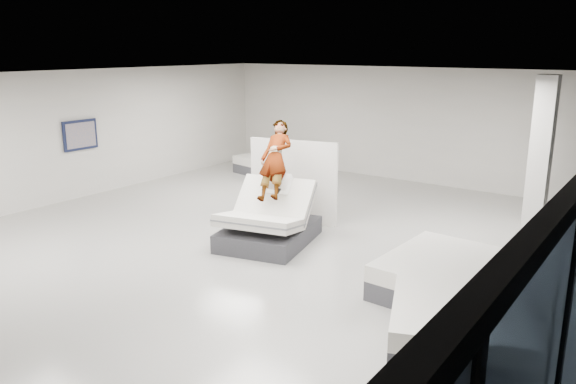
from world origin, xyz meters
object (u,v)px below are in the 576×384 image
object	(u,v)px
column	(541,154)
remote	(278,191)
flat_bed_right_far	(441,275)
flat_bed_right_near	(456,321)
hero_bed	(269,224)
divider_panel	(293,182)
person	(275,175)
wall_poster	(80,135)
flat_bed_left_far	(271,165)

from	to	relation	value
column	remote	bearing A→B (deg)	-133.18
flat_bed_right_far	flat_bed_right_near	distance (m)	1.55
hero_bed	remote	distance (m)	0.72
remote	divider_panel	bearing A→B (deg)	101.04
hero_bed	person	size ratio (longest dim) A/B	1.33
wall_poster	flat_bed_right_near	bearing A→B (deg)	-9.10
person	wall_poster	xyz separation A→B (m)	(-5.88, -0.28, 0.31)
hero_bed	flat_bed_right_far	xyz separation A→B (m)	(3.57, -0.22, -0.11)
person	hero_bed	bearing A→B (deg)	-90.00
hero_bed	column	bearing A→B (deg)	45.45
person	flat_bed_right_near	distance (m)	4.87
person	remote	world-z (taller)	person
divider_panel	flat_bed_right_far	size ratio (longest dim) A/B	0.92
flat_bed_right_near	wall_poster	size ratio (longest dim) A/B	2.71
remote	flat_bed_right_far	distance (m)	3.46
flat_bed_right_far	column	distance (m)	4.48
wall_poster	flat_bed_right_far	bearing A→B (deg)	-1.56
remote	wall_poster	bearing A→B (deg)	166.41
remote	divider_panel	xyz separation A→B (m)	(-0.64, 1.39, -0.17)
divider_panel	remote	bearing A→B (deg)	-77.80
hero_bed	flat_bed_right_far	world-z (taller)	hero_bed
divider_panel	wall_poster	xyz separation A→B (m)	(-5.54, -1.39, 0.69)
flat_bed_right_near	flat_bed_left_far	size ratio (longest dim) A/B	1.21
column	divider_panel	bearing A→B (deg)	-149.28
hero_bed	divider_panel	world-z (taller)	divider_panel
divider_panel	flat_bed_right_far	xyz separation A→B (m)	(3.99, -1.65, -0.62)
flat_bed_right_far	flat_bed_left_far	size ratio (longest dim) A/B	1.02
wall_poster	hero_bed	bearing A→B (deg)	-0.40
remote	flat_bed_left_far	size ratio (longest dim) A/B	0.07
column	wall_poster	bearing A→B (deg)	-158.07
person	flat_bed_right_far	bearing A→B (deg)	-21.97
remote	flat_bed_right_far	size ratio (longest dim) A/B	0.06
flat_bed_right_far	flat_bed_left_far	distance (m)	8.97
column	flat_bed_left_far	bearing A→B (deg)	173.18
flat_bed_left_far	column	bearing A→B (deg)	-6.82
remote	divider_panel	world-z (taller)	divider_panel
flat_bed_right_far	flat_bed_left_far	world-z (taller)	flat_bed_right_far
flat_bed_right_far	flat_bed_right_near	bearing A→B (deg)	-62.65
hero_bed	flat_bed_left_far	size ratio (longest dim) A/B	1.08
divider_panel	column	bearing A→B (deg)	18.35
wall_poster	remote	bearing A→B (deg)	-0.07
person	flat_bed_right_far	distance (m)	3.83
flat_bed_right_far	column	bearing A→B (deg)	84.57
flat_bed_right_near	wall_poster	world-z (taller)	wall_poster
divider_panel	wall_poster	size ratio (longest dim) A/B	2.10
hero_bed	flat_bed_right_near	size ratio (longest dim) A/B	0.89
hero_bed	wall_poster	bearing A→B (deg)	179.60
person	column	distance (m)	5.51
flat_bed_right_near	wall_poster	bearing A→B (deg)	170.90
flat_bed_left_far	hero_bed	bearing A→B (deg)	-52.98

